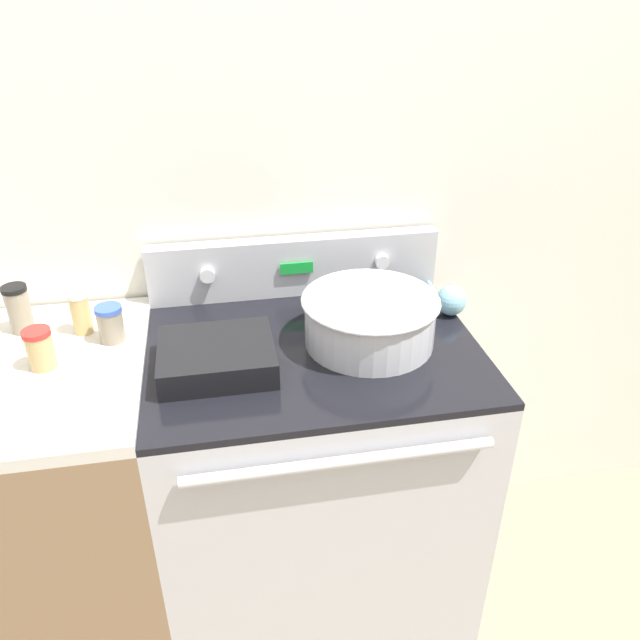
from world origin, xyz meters
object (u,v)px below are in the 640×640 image
(ladle, at_px, (450,299))
(spice_jar_black_cap, at_px, (19,309))
(spice_jar_blue_cap, at_px, (111,323))
(casserole_dish, at_px, (217,355))
(mixing_bowl, at_px, (370,317))
(spice_jar_white_cap, at_px, (81,312))
(spice_jar_red_cap, at_px, (40,349))

(ladle, bearing_deg, spice_jar_black_cap, 175.75)
(spice_jar_blue_cap, bearing_deg, casserole_dish, -32.02)
(mixing_bowl, relative_size, ladle, 1.13)
(spice_jar_blue_cap, bearing_deg, ladle, 0.45)
(ladle, height_order, spice_jar_black_cap, spice_jar_black_cap)
(mixing_bowl, bearing_deg, spice_jar_blue_cap, 170.48)
(spice_jar_white_cap, xyz_separation_m, spice_jar_red_cap, (-0.07, -0.15, -0.01))
(spice_jar_black_cap, bearing_deg, casserole_dish, -27.20)
(casserole_dish, distance_m, spice_jar_red_cap, 0.39)
(spice_jar_red_cap, distance_m, spice_jar_black_cap, 0.20)
(spice_jar_white_cap, bearing_deg, casserole_dish, -32.86)
(casserole_dish, distance_m, spice_jar_blue_cap, 0.29)
(ladle, height_order, spice_jar_blue_cap, spice_jar_blue_cap)
(ladle, xyz_separation_m, spice_jar_red_cap, (-1.01, -0.10, 0.02))
(ladle, relative_size, spice_jar_red_cap, 3.08)
(casserole_dish, height_order, spice_jar_blue_cap, spice_jar_blue_cap)
(casserole_dish, relative_size, ladle, 0.88)
(spice_jar_red_cap, bearing_deg, mixing_bowl, -0.84)
(casserole_dish, xyz_separation_m, spice_jar_white_cap, (-0.32, 0.21, 0.03))
(casserole_dish, bearing_deg, spice_jar_blue_cap, 147.98)
(mixing_bowl, height_order, spice_jar_blue_cap, mixing_bowl)
(spice_jar_red_cap, relative_size, spice_jar_black_cap, 0.78)
(mixing_bowl, distance_m, casserole_dish, 0.38)
(casserole_dish, bearing_deg, spice_jar_red_cap, 171.04)
(ladle, relative_size, spice_jar_black_cap, 2.40)
(casserole_dish, bearing_deg, mixing_bowl, 7.70)
(ladle, bearing_deg, spice_jar_red_cap, -174.39)
(mixing_bowl, bearing_deg, spice_jar_red_cap, 179.16)
(mixing_bowl, height_order, spice_jar_white_cap, same)
(mixing_bowl, xyz_separation_m, casserole_dish, (-0.37, -0.05, -0.03))
(spice_jar_white_cap, bearing_deg, ladle, -2.84)
(mixing_bowl, height_order, spice_jar_black_cap, spice_jar_black_cap)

